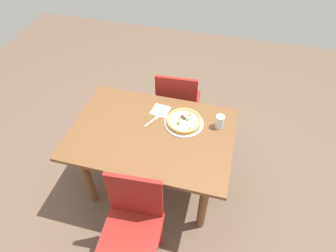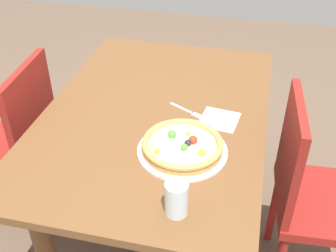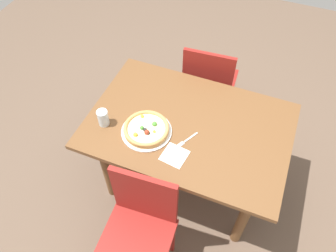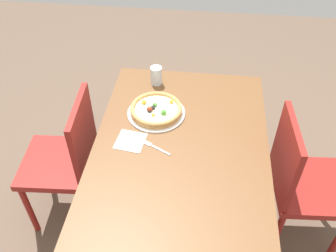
% 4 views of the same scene
% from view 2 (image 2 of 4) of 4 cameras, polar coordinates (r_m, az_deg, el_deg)
% --- Properties ---
extents(ground_plane, '(6.00, 6.00, 0.00)m').
position_cam_2_polar(ground_plane, '(2.13, -1.38, -14.57)').
color(ground_plane, brown).
extents(dining_table, '(1.27, 0.87, 0.73)m').
position_cam_2_polar(dining_table, '(1.71, -1.67, -1.32)').
color(dining_table, brown).
rests_on(dining_table, ground).
extents(chair_near, '(0.43, 0.43, 0.88)m').
position_cam_2_polar(chair_near, '(1.99, -20.39, -2.41)').
color(chair_near, maroon).
rests_on(chair_near, ground).
extents(chair_far, '(0.43, 0.43, 0.88)m').
position_cam_2_polar(chair_far, '(1.73, 19.39, -8.76)').
color(chair_far, maroon).
rests_on(chair_far, ground).
extents(plate, '(0.31, 0.31, 0.01)m').
position_cam_2_polar(plate, '(1.43, 1.99, -3.44)').
color(plate, white).
rests_on(plate, dining_table).
extents(pizza, '(0.28, 0.28, 0.05)m').
position_cam_2_polar(pizza, '(1.42, 2.03, -2.64)').
color(pizza, tan).
rests_on(pizza, plate).
extents(fork, '(0.09, 0.15, 0.00)m').
position_cam_2_polar(fork, '(1.63, 2.95, 1.96)').
color(fork, silver).
rests_on(fork, dining_table).
extents(drinking_glass, '(0.07, 0.07, 0.11)m').
position_cam_2_polar(drinking_glass, '(1.19, 1.18, -9.95)').
color(drinking_glass, silver).
rests_on(drinking_glass, dining_table).
extents(napkin, '(0.16, 0.16, 0.00)m').
position_cam_2_polar(napkin, '(1.60, 7.08, 0.87)').
color(napkin, white).
rests_on(napkin, dining_table).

